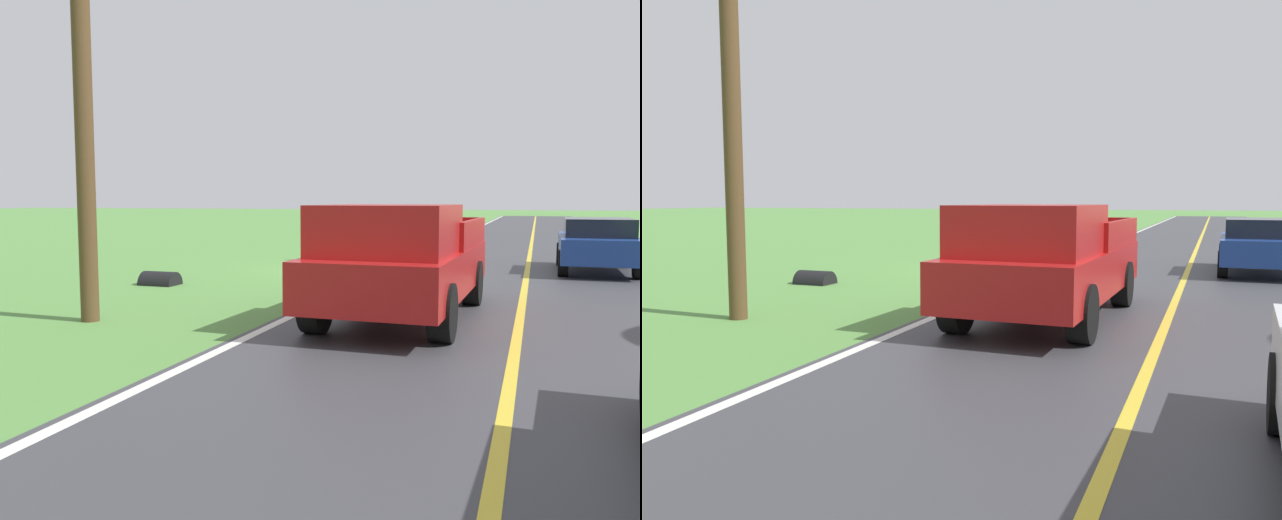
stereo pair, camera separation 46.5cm
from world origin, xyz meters
The scene contains 10 objects.
ground_plane centered at (0.00, 0.00, 0.00)m, with size 200.00×200.00×0.00m, color #568E42.
road_surface centered at (-4.54, 0.00, 0.00)m, with size 7.41×120.00×0.00m, color #3D3D42.
lane_edge_line centered at (-1.02, 0.00, 0.01)m, with size 0.16×117.60×0.00m, color silver.
lane_centre_line centered at (-4.54, 0.00, 0.01)m, with size 0.14×117.60×0.00m, color gold.
hitchhiker_walking centered at (1.06, -1.88, 0.98)m, with size 0.62×0.51×1.75m.
suitcase_carried centered at (1.47, -1.79, 0.22)m, with size 0.20×0.46×0.44m, color maroon.
pickup_truck_passing centered at (-2.74, 6.98, 0.97)m, with size 2.20×5.45×1.82m.
sedan_near_oncoming centered at (-6.25, -1.36, 0.75)m, with size 1.97×4.42×1.41m.
utility_pole_roadside centered at (1.84, 8.63, 4.38)m, with size 0.28×0.28×8.77m, color brown.
drainage_culvert centered at (3.18, 4.53, 0.00)m, with size 0.60×0.60×0.80m, color black.
Camera 1 is at (-4.77, 17.01, 1.90)m, focal length 36.50 mm.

